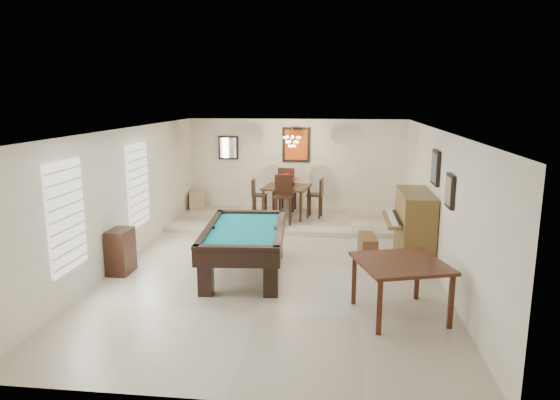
% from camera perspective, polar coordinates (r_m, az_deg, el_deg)
% --- Properties ---
extents(ground_plane, '(6.00, 9.00, 0.02)m').
position_cam_1_polar(ground_plane, '(9.80, -0.41, -7.37)').
color(ground_plane, beige).
extents(wall_back, '(6.00, 0.04, 2.60)m').
position_cam_1_polar(wall_back, '(13.87, 1.86, 3.87)').
color(wall_back, silver).
rests_on(wall_back, ground_plane).
extents(wall_front, '(6.00, 0.04, 2.60)m').
position_cam_1_polar(wall_front, '(5.19, -6.60, -9.82)').
color(wall_front, silver).
rests_on(wall_front, ground_plane).
extents(wall_left, '(0.04, 9.00, 2.60)m').
position_cam_1_polar(wall_left, '(10.26, -17.30, 0.54)').
color(wall_left, silver).
rests_on(wall_left, ground_plane).
extents(wall_right, '(0.04, 9.00, 2.60)m').
position_cam_1_polar(wall_right, '(9.57, 17.71, -0.27)').
color(wall_right, silver).
rests_on(wall_right, ground_plane).
extents(ceiling, '(6.00, 9.00, 0.04)m').
position_cam_1_polar(ceiling, '(9.28, -0.43, 8.04)').
color(ceiling, white).
rests_on(ceiling, wall_back).
extents(dining_step, '(6.00, 2.50, 0.12)m').
position_cam_1_polar(dining_step, '(12.88, 1.36, -2.36)').
color(dining_step, beige).
rests_on(dining_step, ground_plane).
extents(window_left_front, '(0.06, 1.00, 1.70)m').
position_cam_1_polar(window_left_front, '(8.30, -23.22, -1.74)').
color(window_left_front, white).
rests_on(window_left_front, wall_left).
extents(window_left_rear, '(0.06, 1.00, 1.70)m').
position_cam_1_polar(window_left_rear, '(10.77, -15.91, 1.67)').
color(window_left_rear, white).
rests_on(window_left_rear, wall_left).
extents(pool_table, '(1.58, 2.66, 0.85)m').
position_cam_1_polar(pool_table, '(9.17, -4.04, -5.87)').
color(pool_table, black).
rests_on(pool_table, ground_plane).
extents(square_table, '(1.52, 1.52, 0.84)m').
position_cam_1_polar(square_table, '(7.68, 13.54, -9.82)').
color(square_table, '#35170D').
rests_on(square_table, ground_plane).
extents(upright_piano, '(0.92, 1.64, 1.37)m').
position_cam_1_polar(upright_piano, '(10.24, 14.20, -2.84)').
color(upright_piano, brown).
rests_on(upright_piano, ground_plane).
extents(piano_bench, '(0.38, 0.83, 0.45)m').
position_cam_1_polar(piano_bench, '(10.29, 9.97, -5.25)').
color(piano_bench, brown).
rests_on(piano_bench, ground_plane).
extents(apothecary_chest, '(0.37, 0.55, 0.83)m').
position_cam_1_polar(apothecary_chest, '(9.65, -17.72, -5.60)').
color(apothecary_chest, black).
rests_on(apothecary_chest, ground_plane).
extents(dining_table, '(1.27, 1.27, 0.92)m').
position_cam_1_polar(dining_table, '(12.96, 0.76, 0.10)').
color(dining_table, black).
rests_on(dining_table, dining_step).
extents(flower_vase, '(0.14, 0.14, 0.22)m').
position_cam_1_polar(flower_vase, '(12.86, 0.76, 2.60)').
color(flower_vase, '#AD0E13').
rests_on(flower_vase, dining_table).
extents(dining_chair_south, '(0.46, 0.46, 1.20)m').
position_cam_1_polar(dining_chair_south, '(12.18, 0.36, -0.01)').
color(dining_chair_south, black).
rests_on(dining_chair_south, dining_step).
extents(dining_chair_north, '(0.49, 0.49, 1.21)m').
position_cam_1_polar(dining_chair_north, '(13.65, 0.88, 1.29)').
color(dining_chair_north, black).
rests_on(dining_chair_north, dining_step).
extents(dining_chair_west, '(0.36, 0.36, 0.97)m').
position_cam_1_polar(dining_chair_west, '(13.03, -2.34, 0.24)').
color(dining_chair_west, black).
rests_on(dining_chair_west, dining_step).
extents(dining_chair_east, '(0.42, 0.42, 1.02)m').
position_cam_1_polar(dining_chair_east, '(12.92, 3.99, 0.25)').
color(dining_chair_east, black).
rests_on(dining_chair_east, dining_step).
extents(corner_bench, '(0.53, 0.61, 0.47)m').
position_cam_1_polar(corner_bench, '(14.13, -9.44, -0.03)').
color(corner_bench, tan).
rests_on(corner_bench, dining_step).
extents(chandelier, '(0.44, 0.44, 0.60)m').
position_cam_1_polar(chandelier, '(12.48, 1.39, 7.15)').
color(chandelier, '#FFE5B2').
rests_on(chandelier, ceiling).
extents(back_painting, '(0.75, 0.06, 0.95)m').
position_cam_1_polar(back_painting, '(13.76, 1.86, 6.32)').
color(back_painting, '#D84C14').
rests_on(back_painting, wall_back).
extents(back_mirror, '(0.55, 0.06, 0.65)m').
position_cam_1_polar(back_mirror, '(14.05, -5.92, 5.97)').
color(back_mirror, white).
rests_on(back_mirror, wall_back).
extents(right_picture_upper, '(0.06, 0.55, 0.65)m').
position_cam_1_polar(right_picture_upper, '(9.75, 17.37, 3.55)').
color(right_picture_upper, slate).
rests_on(right_picture_upper, wall_right).
extents(right_picture_lower, '(0.06, 0.45, 0.55)m').
position_cam_1_polar(right_picture_lower, '(8.52, 18.87, 0.98)').
color(right_picture_lower, gray).
rests_on(right_picture_lower, wall_right).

